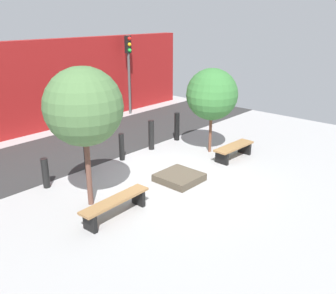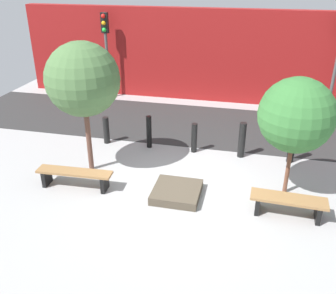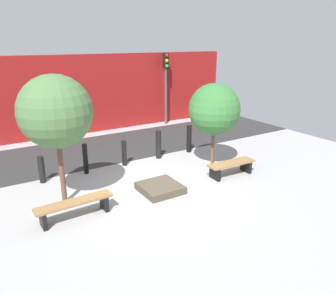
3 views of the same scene
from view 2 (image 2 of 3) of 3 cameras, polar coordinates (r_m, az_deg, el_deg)
name	(u,v)px [view 2 (image 2 of 3)]	position (r m, az deg, el deg)	size (l,w,h in m)	color
ground_plane	(178,192)	(9.41, 1.56, -6.84)	(18.00, 18.00, 0.00)	#989898
road_strip	(204,125)	(13.33, 5.50, 3.37)	(18.00, 3.81, 0.01)	#2B2B2B
building_facade	(216,56)	(15.58, 7.37, 13.58)	(16.20, 0.50, 3.64)	maroon
bench_left	(75,175)	(9.71, -14.02, -4.21)	(1.93, 0.47, 0.47)	black
bench_right	(288,203)	(8.85, 17.83, -8.09)	(1.68, 0.55, 0.46)	black
planter_bed	(177,192)	(9.21, 1.34, -6.87)	(1.14, 1.16, 0.21)	#483F32
tree_behind_left_bench	(83,80)	(9.68, -12.87, 9.96)	(1.88, 1.88, 3.48)	brown
tree_behind_right_bench	(296,115)	(8.96, 18.99, 4.58)	(1.74, 1.74, 2.92)	brown
bollard_far_left	(106,130)	(11.93, -9.40, 2.55)	(0.19, 0.19, 0.86)	black
bollard_left	(149,132)	(11.46, -2.91, 2.31)	(0.16, 0.16, 1.02)	black
bollard_center	(194,138)	(11.20, 4.01, 1.40)	(0.17, 0.17, 0.91)	black
bollard_right	(242,140)	(11.06, 11.20, 1.05)	(0.20, 0.20, 1.07)	black
bollard_far_right	(292,145)	(11.12, 18.40, 0.35)	(0.20, 0.20, 1.08)	black
traffic_light_west	(106,40)	(15.83, -9.47, 15.77)	(0.28, 0.27, 3.45)	#4A4A4A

